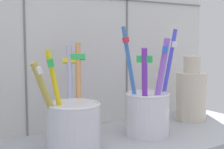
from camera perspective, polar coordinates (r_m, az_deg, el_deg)
The scene contains 5 objects.
counter_slab at distance 56.77cm, azimuth 0.21°, elevation -12.24°, with size 64.00×22.00×2.00cm, color #9EA3A8.
tile_wall_back at distance 64.27cm, azimuth -5.82°, elevation 9.33°, with size 64.00×2.20×45.00cm.
toothbrush_cup_left at distance 52.28cm, azimuth -6.84°, elevation -7.95°, with size 11.92×11.53×16.23cm.
toothbrush_cup_right at distance 59.75cm, azimuth 5.92°, elevation -5.87°, with size 11.02×7.75×18.98cm.
ceramic_vase at distance 71.49cm, azimuth 13.27°, elevation -3.14°, with size 6.21×6.21×13.28cm.
Camera 1 is at (-29.97, -44.75, 18.94)cm, focal length 53.97 mm.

